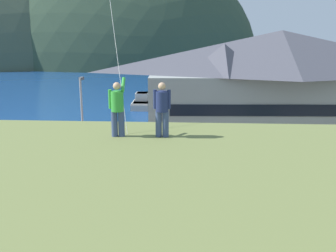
% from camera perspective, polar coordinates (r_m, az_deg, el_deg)
% --- Properties ---
extents(ground_plane, '(600.00, 600.00, 0.00)m').
position_cam_1_polar(ground_plane, '(20.92, -5.77, -16.87)').
color(ground_plane, '#66604C').
extents(parking_lot_pad, '(40.00, 20.00, 0.10)m').
position_cam_1_polar(parking_lot_pad, '(25.28, -3.97, -11.03)').
color(parking_lot_pad, slate).
rests_on(parking_lot_pad, ground).
extents(bay_water, '(360.00, 84.00, 0.03)m').
position_cam_1_polar(bay_water, '(78.53, 1.13, 5.98)').
color(bay_water, navy).
rests_on(bay_water, ground).
extents(far_hill_east_peak, '(91.33, 51.94, 78.01)m').
position_cam_1_polar(far_hill_east_peak, '(132.07, -7.11, 9.03)').
color(far_hill_east_peak, '#334733').
rests_on(far_hill_east_peak, ground).
extents(harbor_lodge, '(28.66, 11.77, 10.91)m').
position_cam_1_polar(harbor_lodge, '(41.27, 16.32, 6.46)').
color(harbor_lodge, '#999E99').
rests_on(harbor_lodge, ground).
extents(wharf_dock, '(3.20, 13.06, 0.70)m').
position_cam_1_polar(wharf_dock, '(53.45, -0.42, 2.66)').
color(wharf_dock, '#70604C').
rests_on(wharf_dock, ground).
extents(moored_boat_wharfside, '(2.51, 7.73, 2.16)m').
position_cam_1_polar(moored_boat_wharfside, '(56.57, -3.86, 3.63)').
color(moored_boat_wharfside, '#A8A399').
rests_on(moored_boat_wharfside, ground).
extents(moored_boat_outer_mooring, '(2.39, 6.17, 2.16)m').
position_cam_1_polar(moored_boat_outer_mooring, '(50.83, 3.11, 2.49)').
color(moored_boat_outer_mooring, navy).
rests_on(moored_boat_outer_mooring, ground).
extents(moored_boat_inner_slip, '(2.60, 7.42, 2.16)m').
position_cam_1_polar(moored_boat_inner_slip, '(56.58, -3.79, 3.64)').
color(moored_boat_inner_slip, '#23564C').
rests_on(moored_boat_inner_slip, ground).
extents(parked_car_back_row_left, '(4.21, 2.07, 1.82)m').
position_cam_1_polar(parked_car_back_row_left, '(20.64, -6.19, -13.95)').
color(parked_car_back_row_left, '#B28923').
rests_on(parked_car_back_row_left, parking_lot_pad).
extents(parked_car_mid_row_near, '(4.30, 2.26, 1.82)m').
position_cam_1_polar(parked_car_mid_row_near, '(28.73, -17.06, -6.33)').
color(parked_car_mid_row_near, silver).
rests_on(parked_car_mid_row_near, parking_lot_pad).
extents(parked_car_mid_row_center, '(4.25, 2.15, 1.82)m').
position_cam_1_polar(parked_car_mid_row_center, '(20.24, 13.60, -14.87)').
color(parked_car_mid_row_center, slate).
rests_on(parked_car_mid_row_center, parking_lot_pad).
extents(parked_car_corner_spot, '(4.32, 2.29, 1.82)m').
position_cam_1_polar(parked_car_corner_spot, '(26.69, 4.18, -7.29)').
color(parked_car_corner_spot, navy).
rests_on(parked_car_corner_spot, parking_lot_pad).
extents(parked_car_front_row_red, '(4.35, 2.36, 1.82)m').
position_cam_1_polar(parked_car_front_row_red, '(26.91, -7.82, -7.20)').
color(parked_car_front_row_red, red).
rests_on(parked_car_front_row_red, parking_lot_pad).
extents(parking_light_pole, '(0.24, 0.78, 7.26)m').
position_cam_1_polar(parking_light_pole, '(30.18, -12.69, 1.25)').
color(parking_light_pole, '#ADADB2').
rests_on(parking_light_pole, parking_lot_pad).
extents(person_kite_flyer, '(0.52, 0.67, 1.86)m').
position_cam_1_polar(person_kite_flyer, '(12.13, -7.58, 2.82)').
color(person_kite_flyer, '#384770').
rests_on(person_kite_flyer, grassy_hill_foreground).
extents(person_companion, '(0.55, 0.40, 1.74)m').
position_cam_1_polar(person_companion, '(11.98, -0.90, 2.72)').
color(person_companion, '#384770').
rests_on(person_companion, grassy_hill_foreground).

